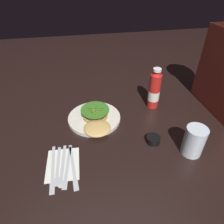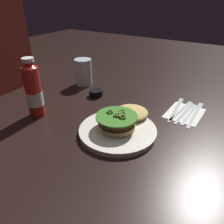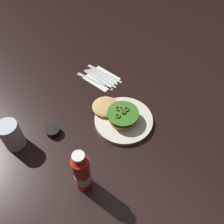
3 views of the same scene
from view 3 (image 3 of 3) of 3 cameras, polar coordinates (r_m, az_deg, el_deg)
name	(u,v)px [view 3 (image 3 of 3)]	position (r m, az deg, el deg)	size (l,w,h in m)	color
ground_plane	(95,127)	(1.03, -4.08, -3.57)	(3.00, 3.00, 0.00)	black
dinner_plate	(124,120)	(1.04, 2.81, -1.93)	(0.26, 0.26, 0.02)	silver
burger_sandwich	(116,112)	(1.03, 1.03, -0.10)	(0.23, 0.14, 0.05)	tan
ketchup_bottle	(82,173)	(0.82, -7.22, -14.37)	(0.06, 0.06, 0.22)	red
water_glass	(11,135)	(1.01, -23.11, -5.15)	(0.08, 0.08, 0.13)	silver
condiment_cup	(53,131)	(1.03, -14.02, -4.43)	(0.06, 0.06, 0.03)	black
napkin	(102,78)	(1.23, -2.53, 8.13)	(0.16, 0.12, 0.00)	white
steak_knife	(102,72)	(1.26, -2.38, 9.64)	(0.22, 0.02, 0.00)	silver
fork_utensil	(101,74)	(1.24, -2.61, 9.07)	(0.18, 0.03, 0.00)	silver
spoon_utensil	(97,75)	(1.24, -3.55, 8.88)	(0.20, 0.03, 0.00)	silver
butter_knife	(96,77)	(1.23, -3.95, 8.35)	(0.20, 0.04, 0.00)	silver
table_knife	(92,80)	(1.22, -4.77, 7.78)	(0.22, 0.03, 0.00)	silver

